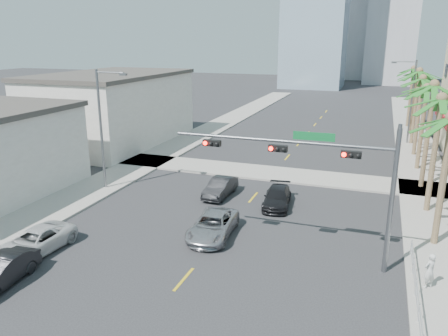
{
  "coord_description": "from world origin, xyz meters",
  "views": [
    {
      "loc": [
        8.07,
        -12.77,
        11.01
      ],
      "look_at": [
        -0.55,
        11.23,
        3.5
      ],
      "focal_mm": 35.0,
      "sensor_mm": 36.0,
      "label": 1
    }
  ],
  "objects_px": {
    "traffic_signal_mast": "(324,168)",
    "pedestrian": "(430,271)",
    "car_lane_left": "(220,187)",
    "car_lane_right": "(277,197)",
    "car_lane_center": "(213,225)",
    "car_parked_far": "(35,241)",
    "car_parked_mid": "(0,272)"
  },
  "relations": [
    {
      "from": "traffic_signal_mast",
      "to": "pedestrian",
      "type": "xyz_separation_m",
      "value": [
        5.09,
        -1.03,
        -4.07
      ]
    },
    {
      "from": "car_lane_center",
      "to": "car_parked_far",
      "type": "bearing_deg",
      "value": -152.26
    },
    {
      "from": "car_lane_left",
      "to": "traffic_signal_mast",
      "type": "bearing_deg",
      "value": -41.04
    },
    {
      "from": "car_lane_center",
      "to": "pedestrian",
      "type": "distance_m",
      "value": 11.48
    },
    {
      "from": "car_lane_center",
      "to": "traffic_signal_mast",
      "type": "bearing_deg",
      "value": -13.43
    },
    {
      "from": "car_parked_mid",
      "to": "car_lane_center",
      "type": "height_order",
      "value": "car_parked_mid"
    },
    {
      "from": "car_lane_left",
      "to": "car_lane_right",
      "type": "relative_size",
      "value": 0.95
    },
    {
      "from": "car_lane_left",
      "to": "car_lane_center",
      "type": "distance_m",
      "value": 6.84
    },
    {
      "from": "car_parked_mid",
      "to": "car_parked_far",
      "type": "xyz_separation_m",
      "value": [
        -0.83,
        3.14,
        -0.03
      ]
    },
    {
      "from": "traffic_signal_mast",
      "to": "car_lane_right",
      "type": "bearing_deg",
      "value": 118.46
    },
    {
      "from": "car_lane_right",
      "to": "pedestrian",
      "type": "bearing_deg",
      "value": -48.95
    },
    {
      "from": "car_lane_center",
      "to": "pedestrian",
      "type": "bearing_deg",
      "value": -14.41
    },
    {
      "from": "car_parked_mid",
      "to": "pedestrian",
      "type": "height_order",
      "value": "pedestrian"
    },
    {
      "from": "car_lane_left",
      "to": "car_lane_right",
      "type": "distance_m",
      "value": 4.41
    },
    {
      "from": "traffic_signal_mast",
      "to": "car_lane_left",
      "type": "bearing_deg",
      "value": 137.17
    },
    {
      "from": "car_parked_mid",
      "to": "car_lane_right",
      "type": "xyz_separation_m",
      "value": [
        9.8,
        14.25,
        -0.06
      ]
    },
    {
      "from": "car_parked_mid",
      "to": "car_lane_center",
      "type": "xyz_separation_m",
      "value": [
        7.38,
        8.27,
        -0.01
      ]
    },
    {
      "from": "car_parked_mid",
      "to": "car_lane_left",
      "type": "height_order",
      "value": "car_parked_mid"
    },
    {
      "from": "car_lane_right",
      "to": "car_lane_left",
      "type": "bearing_deg",
      "value": 165.61
    },
    {
      "from": "car_parked_far",
      "to": "car_lane_right",
      "type": "bearing_deg",
      "value": 49.42
    },
    {
      "from": "car_parked_mid",
      "to": "car_parked_far",
      "type": "distance_m",
      "value": 3.25
    },
    {
      "from": "car_parked_mid",
      "to": "car_lane_left",
      "type": "relative_size",
      "value": 1.02
    },
    {
      "from": "car_parked_mid",
      "to": "car_lane_center",
      "type": "relative_size",
      "value": 0.86
    },
    {
      "from": "traffic_signal_mast",
      "to": "car_lane_right",
      "type": "distance_m",
      "value": 9.1
    },
    {
      "from": "traffic_signal_mast",
      "to": "car_parked_far",
      "type": "relative_size",
      "value": 2.39
    },
    {
      "from": "car_parked_far",
      "to": "car_lane_center",
      "type": "relative_size",
      "value": 0.97
    },
    {
      "from": "car_lane_left",
      "to": "pedestrian",
      "type": "xyz_separation_m",
      "value": [
        13.25,
        -8.58,
        0.33
      ]
    },
    {
      "from": "traffic_signal_mast",
      "to": "pedestrian",
      "type": "relative_size",
      "value": 6.62
    },
    {
      "from": "car_lane_left",
      "to": "car_lane_center",
      "type": "relative_size",
      "value": 0.84
    },
    {
      "from": "traffic_signal_mast",
      "to": "car_parked_far",
      "type": "xyz_separation_m",
      "value": [
        -14.42,
        -4.12,
        -4.42
      ]
    },
    {
      "from": "car_parked_far",
      "to": "car_lane_right",
      "type": "height_order",
      "value": "car_parked_far"
    },
    {
      "from": "car_parked_far",
      "to": "car_lane_right",
      "type": "relative_size",
      "value": 1.09
    }
  ]
}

